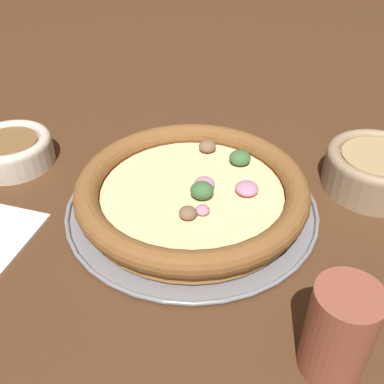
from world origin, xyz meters
TOP-DOWN VIEW (x-y plane):
  - ground_plane at (0.00, 0.00)m, footprint 3.00×3.00m
  - pizza_tray at (0.00, 0.00)m, footprint 0.34×0.34m
  - pizza at (0.00, -0.00)m, footprint 0.31×0.31m
  - bowl_near at (0.14, -0.22)m, footprint 0.14×0.14m
  - bowl_far at (-0.00, 0.30)m, footprint 0.13×0.13m
  - drinking_cup at (-0.17, -0.21)m, footprint 0.06×0.06m

SIDE VIEW (x-z plane):
  - ground_plane at x=0.00m, z-range 0.00..0.00m
  - pizza_tray at x=0.00m, z-range 0.00..0.01m
  - bowl_far at x=0.00m, z-range 0.00..0.05m
  - pizza at x=0.00m, z-range 0.01..0.05m
  - bowl_near at x=0.14m, z-range 0.00..0.06m
  - drinking_cup at x=-0.17m, z-range 0.00..0.10m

